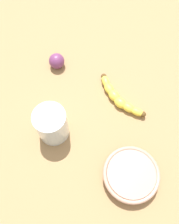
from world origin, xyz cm
name	(u,v)px	position (x,y,z in cm)	size (l,w,h in cm)	color
wooden_tabletop	(107,102)	(0.00, 0.00, 1.50)	(120.00, 120.00, 3.00)	#94724A
banana	(119,98)	(1.63, -3.55, 4.64)	(11.22, 19.02, 3.29)	yellow
smoothie_glass	(52,125)	(-16.83, 11.81, 8.62)	(9.58, 9.58, 12.24)	silver
ceramic_bowl	(131,175)	(-21.28, -14.95, 5.40)	(16.39, 16.39, 3.99)	tan
plum_fruit	(57,61)	(6.83, 21.68, 5.76)	(5.53, 5.53, 5.53)	#6B3360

